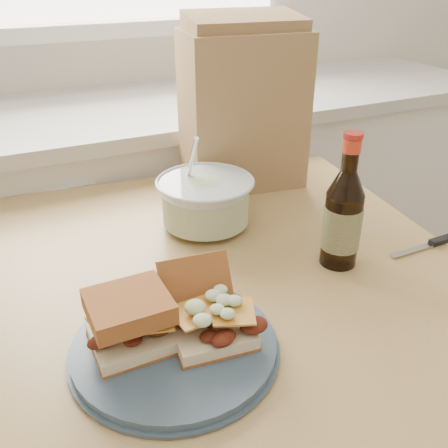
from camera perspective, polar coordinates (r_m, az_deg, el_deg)
name	(u,v)px	position (r m, az deg, el deg)	size (l,w,h in m)	color
cabinet_run	(152,233)	(1.79, -8.21, -1.01)	(2.50, 0.64, 0.94)	silver
dining_table	(206,336)	(0.97, -2.07, -12.63)	(1.10, 1.10, 0.83)	tan
plate	(175,346)	(0.75, -5.67, -13.71)	(0.30, 0.30, 0.02)	#3A4D5E
sandwich_left	(130,321)	(0.72, -10.66, -10.83)	(0.11, 0.10, 0.08)	beige
sandwich_right	(206,310)	(0.75, -2.08, -9.80)	(0.12, 0.17, 0.10)	beige
coleslaw_bowl	(205,203)	(1.05, -2.14, 2.36)	(0.21, 0.21, 0.20)	silver
beer_bottle	(343,217)	(0.93, 13.42, 0.75)	(0.07, 0.07, 0.25)	black
knife	(436,242)	(1.09, 23.03, -1.94)	(0.17, 0.02, 0.01)	silver
paper_bag	(243,111)	(1.23, 2.15, 12.83)	(0.28, 0.18, 0.37)	#A57A50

